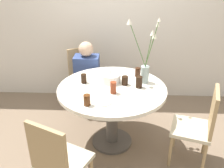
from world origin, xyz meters
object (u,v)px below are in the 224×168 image
at_px(chair_far_back, 84,76).
at_px(birthday_cake, 111,78).
at_px(drink_glass_2, 138,72).
at_px(flower_vase, 146,60).
at_px(drink_glass_3, 113,88).
at_px(drink_glass_4, 125,81).
at_px(chair_right_flank, 58,159).
at_px(drink_glass_0, 139,82).
at_px(chair_near_front, 200,124).
at_px(person_guest, 87,80).
at_px(side_plate, 103,101).
at_px(drink_glass_5, 84,79).
at_px(drink_glass_1, 87,100).

xyz_separation_m(chair_far_back, birthday_cake, (0.43, -0.72, 0.30)).
xyz_separation_m(birthday_cake, drink_glass_2, (0.32, 0.17, 0.00)).
distance_m(flower_vase, drink_glass_3, 0.49).
relative_size(chair_far_back, drink_glass_4, 8.94).
distance_m(chair_right_flank, drink_glass_0, 1.19).
height_order(chair_near_front, person_guest, person_guest).
relative_size(side_plate, drink_glass_5, 1.91).
height_order(drink_glass_5, person_guest, person_guest).
relative_size(drink_glass_1, drink_glass_3, 0.86).
bearing_deg(side_plate, flower_vase, 46.29).
distance_m(chair_right_flank, chair_near_front, 1.47).
height_order(side_plate, person_guest, person_guest).
bearing_deg(drink_glass_4, drink_glass_1, -128.10).
relative_size(chair_near_front, side_plate, 4.46).
bearing_deg(chair_right_flank, drink_glass_5, -69.77).
distance_m(birthday_cake, person_guest, 0.75).
bearing_deg(flower_vase, drink_glass_1, -137.76).
bearing_deg(drink_glass_3, drink_glass_0, 28.11).
height_order(chair_near_front, birthday_cake, birthday_cake).
bearing_deg(drink_glass_4, flower_vase, 17.28).
bearing_deg(chair_right_flank, side_plate, -96.23).
height_order(drink_glass_1, drink_glass_5, drink_glass_1).
bearing_deg(drink_glass_0, drink_glass_1, -142.05).
distance_m(drink_glass_3, drink_glass_4, 0.24).
bearing_deg(drink_glass_5, person_guest, 94.78).
bearing_deg(chair_near_front, chair_right_flank, -49.10).
height_order(chair_near_front, flower_vase, flower_vase).
xyz_separation_m(birthday_cake, drink_glass_5, (-0.31, -0.04, 0.00)).
height_order(flower_vase, drink_glass_4, flower_vase).
relative_size(side_plate, drink_glass_4, 2.00).
xyz_separation_m(chair_right_flank, birthday_cake, (0.40, 1.01, 0.30)).
xyz_separation_m(drink_glass_0, drink_glass_4, (-0.15, 0.06, -0.01)).
bearing_deg(person_guest, drink_glass_4, -51.04).
bearing_deg(side_plate, drink_glass_2, 59.31).
relative_size(flower_vase, drink_glass_0, 5.81).
bearing_deg(flower_vase, drink_glass_3, -141.27).
xyz_separation_m(chair_far_back, drink_glass_2, (0.75, -0.55, 0.31)).
height_order(flower_vase, drink_glass_2, flower_vase).
bearing_deg(drink_glass_5, chair_far_back, 99.45).
xyz_separation_m(chair_right_flank, chair_near_front, (1.35, 0.58, 0.00)).
relative_size(chair_right_flank, drink_glass_2, 8.34).
bearing_deg(chair_far_back, flower_vase, -68.87).
xyz_separation_m(side_plate, drink_glass_4, (0.22, 0.40, 0.05)).
relative_size(flower_vase, drink_glass_3, 5.80).
relative_size(chair_right_flank, drink_glass_4, 8.94).
height_order(flower_vase, drink_glass_0, flower_vase).
xyz_separation_m(chair_near_front, drink_glass_5, (-1.25, 0.40, 0.31)).
height_order(drink_glass_0, drink_glass_4, drink_glass_0).
height_order(drink_glass_4, person_guest, person_guest).
bearing_deg(drink_glass_1, chair_near_front, 4.93).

